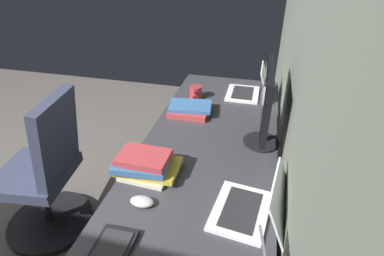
{
  "coord_description": "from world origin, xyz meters",
  "views": [
    {
      "loc": [
        1.13,
        1.93,
        1.7
      ],
      "look_at": [
        -0.05,
        1.64,
        0.95
      ],
      "focal_mm": 28.65,
      "sensor_mm": 36.0,
      "label": 1
    }
  ],
  "objects_px": {
    "monitor_primary": "(266,103)",
    "coffee_mug": "(196,92)",
    "laptop_leftmost": "(256,207)",
    "laptop_left": "(252,89)",
    "book_stack_near": "(145,164)",
    "book_stack_far": "(190,109)",
    "office_chair": "(46,175)",
    "mouse_main": "(142,202)"
  },
  "relations": [
    {
      "from": "laptop_left",
      "to": "mouse_main",
      "type": "distance_m",
      "value": 1.26
    },
    {
      "from": "laptop_leftmost",
      "to": "mouse_main",
      "type": "distance_m",
      "value": 0.48
    },
    {
      "from": "office_chair",
      "to": "laptop_leftmost",
      "type": "bearing_deg",
      "value": 77.38
    },
    {
      "from": "mouse_main",
      "to": "book_stack_near",
      "type": "distance_m",
      "value": 0.22
    },
    {
      "from": "laptop_leftmost",
      "to": "coffee_mug",
      "type": "distance_m",
      "value": 1.13
    },
    {
      "from": "book_stack_far",
      "to": "coffee_mug",
      "type": "bearing_deg",
      "value": -176.94
    },
    {
      "from": "book_stack_near",
      "to": "book_stack_far",
      "type": "bearing_deg",
      "value": 174.73
    },
    {
      "from": "laptop_leftmost",
      "to": "laptop_left",
      "type": "xyz_separation_m",
      "value": [
        -1.16,
        -0.11,
        0.0
      ]
    },
    {
      "from": "laptop_left",
      "to": "book_stack_far",
      "type": "xyz_separation_m",
      "value": [
        0.35,
        -0.37,
        -0.03
      ]
    },
    {
      "from": "book_stack_far",
      "to": "coffee_mug",
      "type": "relative_size",
      "value": 2.25
    },
    {
      "from": "laptop_leftmost",
      "to": "office_chair",
      "type": "bearing_deg",
      "value": -102.62
    },
    {
      "from": "book_stack_near",
      "to": "laptop_left",
      "type": "bearing_deg",
      "value": 156.65
    },
    {
      "from": "book_stack_far",
      "to": "office_chair",
      "type": "height_order",
      "value": "office_chair"
    },
    {
      "from": "laptop_left",
      "to": "monitor_primary",
      "type": "bearing_deg",
      "value": 9.3
    },
    {
      "from": "laptop_left",
      "to": "office_chair",
      "type": "xyz_separation_m",
      "value": [
        0.87,
        -1.16,
        -0.33
      ]
    },
    {
      "from": "coffee_mug",
      "to": "office_chair",
      "type": "height_order",
      "value": "office_chair"
    },
    {
      "from": "monitor_primary",
      "to": "coffee_mug",
      "type": "height_order",
      "value": "monitor_primary"
    },
    {
      "from": "office_chair",
      "to": "book_stack_far",
      "type": "bearing_deg",
      "value": 123.31
    },
    {
      "from": "mouse_main",
      "to": "book_stack_far",
      "type": "distance_m",
      "value": 0.85
    },
    {
      "from": "monitor_primary",
      "to": "coffee_mug",
      "type": "xyz_separation_m",
      "value": [
        -0.47,
        -0.48,
        -0.21
      ]
    },
    {
      "from": "mouse_main",
      "to": "monitor_primary",
      "type": "bearing_deg",
      "value": 141.99
    },
    {
      "from": "book_stack_far",
      "to": "mouse_main",
      "type": "bearing_deg",
      "value": 0.2
    },
    {
      "from": "coffee_mug",
      "to": "monitor_primary",
      "type": "bearing_deg",
      "value": 45.47
    },
    {
      "from": "laptop_leftmost",
      "to": "office_chair",
      "type": "relative_size",
      "value": 0.35
    },
    {
      "from": "laptop_left",
      "to": "book_stack_far",
      "type": "height_order",
      "value": "laptop_left"
    },
    {
      "from": "laptop_left",
      "to": "mouse_main",
      "type": "bearing_deg",
      "value": -16.99
    },
    {
      "from": "book_stack_near",
      "to": "office_chair",
      "type": "height_order",
      "value": "office_chair"
    },
    {
      "from": "laptop_leftmost",
      "to": "laptop_left",
      "type": "bearing_deg",
      "value": -174.76
    },
    {
      "from": "mouse_main",
      "to": "coffee_mug",
      "type": "xyz_separation_m",
      "value": [
        -1.07,
        -0.01,
        0.03
      ]
    },
    {
      "from": "laptop_left",
      "to": "coffee_mug",
      "type": "height_order",
      "value": "laptop_left"
    },
    {
      "from": "laptop_left",
      "to": "coffee_mug",
      "type": "bearing_deg",
      "value": -70.89
    },
    {
      "from": "laptop_leftmost",
      "to": "laptop_left",
      "type": "relative_size",
      "value": 1.11
    },
    {
      "from": "book_stack_near",
      "to": "office_chair",
      "type": "distance_m",
      "value": 0.81
    },
    {
      "from": "office_chair",
      "to": "mouse_main",
      "type": "bearing_deg",
      "value": 67.12
    },
    {
      "from": "laptop_leftmost",
      "to": "mouse_main",
      "type": "bearing_deg",
      "value": -83.93
    },
    {
      "from": "mouse_main",
      "to": "book_stack_near",
      "type": "xyz_separation_m",
      "value": [
        -0.21,
        -0.06,
        0.03
      ]
    },
    {
      "from": "book_stack_near",
      "to": "mouse_main",
      "type": "bearing_deg",
      "value": 16.68
    },
    {
      "from": "monitor_primary",
      "to": "office_chair",
      "type": "relative_size",
      "value": 0.48
    },
    {
      "from": "laptop_leftmost",
      "to": "book_stack_far",
      "type": "relative_size",
      "value": 1.17
    },
    {
      "from": "monitor_primary",
      "to": "coffee_mug",
      "type": "distance_m",
      "value": 0.71
    },
    {
      "from": "monitor_primary",
      "to": "book_stack_near",
      "type": "xyz_separation_m",
      "value": [
        0.39,
        -0.53,
        -0.2
      ]
    },
    {
      "from": "office_chair",
      "to": "book_stack_near",
      "type": "bearing_deg",
      "value": 80.21
    }
  ]
}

